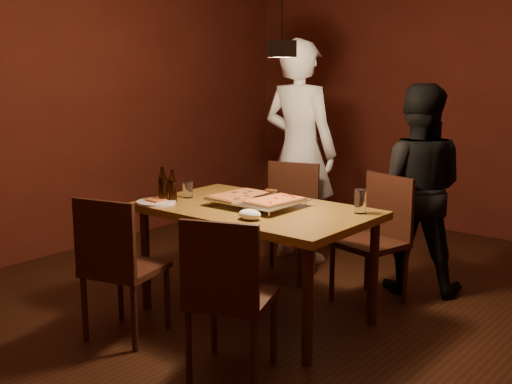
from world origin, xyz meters
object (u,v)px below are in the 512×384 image
Objects in this scene: chair_far_right at (378,227)px; chair_near_left at (116,256)px; beer_bottle_a at (163,185)px; dining_table at (256,218)px; pizza_tray at (258,202)px; diner_white at (300,152)px; plate_slice at (156,202)px; chair_near_right at (227,284)px; pendant_lamp at (282,47)px; beer_bottle_b at (172,186)px; chair_far_left at (289,209)px; diner_dark at (415,189)px.

chair_far_right is 1.83m from chair_near_left.
beer_bottle_a reaches higher than chair_near_left.
dining_table is at bearing 25.35° from beer_bottle_a.
diner_white is at bearing 117.12° from pizza_tray.
beer_bottle_a is at bearing 77.67° from plate_slice.
dining_table is 0.90m from chair_near_right.
beer_bottle_a is (-1.05, -1.06, 0.33)m from chair_far_right.
chair_near_right is 0.50× the size of pendant_lamp.
pendant_lamp reaches higher than diner_white.
chair_near_right is 2.29m from diner_white.
plate_slice is 0.14× the size of diner_white.
beer_bottle_a reaches higher than pizza_tray.
chair_far_right and chair_near_left have the same top height.
chair_far_left is at bearing 80.17° from beer_bottle_b.
beer_bottle_b is 1.18m from pendant_lamp.
chair_far_left is at bearing 116.14° from pizza_tray.
plate_slice is 1.32m from pendant_lamp.
pizza_tray reaches higher than plate_slice.
chair_far_left is 2.02× the size of plate_slice.
plate_slice is (-0.01, -0.05, -0.11)m from beer_bottle_a.
beer_bottle_a is (-0.23, -1.11, 0.33)m from chair_far_left.
pendant_lamp is (0.73, 0.23, 0.90)m from beer_bottle_b.
chair_far_left is 0.90m from pizza_tray.
beer_bottle_a is 0.12m from plate_slice.
diner_white is at bearing -27.43° from diner_dark.
chair_far_right is at bearing 71.17° from pendant_lamp.
chair_far_right is at bearing 153.32° from diner_white.
diner_dark is (1.11, -0.10, -0.17)m from diner_white.
chair_far_right and chair_near_right have the same top height.
chair_near_right is at bearing -73.13° from pendant_lamp.
chair_near_left is 0.34× the size of diner_dark.
diner_dark reaches higher than beer_bottle_a.
diner_white reaches higher than chair_near_right.
diner_dark reaches higher than chair_near_right.
chair_far_left is 0.97× the size of chair_near_right.
beer_bottle_b is (0.05, 0.04, -0.01)m from beer_bottle_a.
diner_dark is at bearing -178.52° from chair_far_left.
chair_far_right is at bearing 46.34° from chair_near_left.
chair_near_left and chair_near_right have the same top height.
chair_near_left is at bearing -72.71° from beer_bottle_a.
chair_far_right is at bearing 45.21° from beer_bottle_a.
chair_far_right is 0.98× the size of chair_near_left.
pendant_lamp is at bearing -1.21° from dining_table.
chair_far_left is 1.03× the size of chair_near_left.
chair_near_right is (0.78, -1.61, 0.00)m from chair_far_left.
beer_bottle_a is at bearing -138.12° from beer_bottle_b.
chair_far_right is (0.82, -0.05, 0.00)m from chair_far_left.
chair_far_left is 2.39× the size of beer_bottle_b.
pizza_tray is (0.40, 0.85, 0.24)m from chair_near_left.
pendant_lamp is at bearing 38.23° from chair_near_left.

